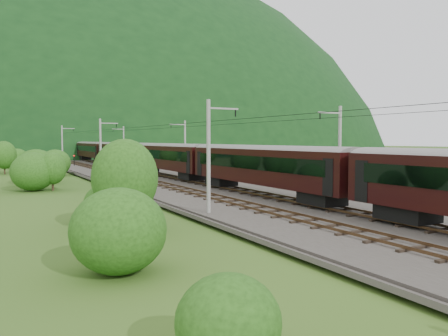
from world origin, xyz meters
TOP-DOWN VIEW (x-y plane):
  - ground at (0.00, 0.00)m, footprint 600.00×600.00m
  - railbed at (0.00, 10.00)m, footprint 14.00×220.00m
  - track_left at (-2.40, 10.00)m, footprint 2.40×220.00m
  - track_right at (2.40, 10.00)m, footprint 2.40×220.00m
  - catenary_left at (-6.12, 32.00)m, footprint 2.54×192.28m
  - catenary_right at (6.12, 32.00)m, footprint 2.54×192.28m
  - overhead_wires at (0.00, 10.00)m, footprint 4.83×198.00m
  - mountain_main at (0.00, 260.00)m, footprint 504.00×360.00m
  - train at (2.40, 29.01)m, footprint 3.10×171.85m
  - hazard_post_near at (-0.63, 57.10)m, footprint 0.15×0.15m
  - hazard_post_far at (0.05, 41.75)m, footprint 0.16×0.16m
  - signal at (-4.20, 62.83)m, footprint 0.23×0.23m
  - vegetation_left at (-13.77, 18.12)m, footprint 10.84×147.15m
  - vegetation_right at (11.07, 15.19)m, footprint 7.04×103.82m

SIDE VIEW (x-z plane):
  - ground at x=0.00m, z-range 0.00..0.00m
  - mountain_main at x=0.00m, z-range -122.00..122.00m
  - railbed at x=0.00m, z-range 0.00..0.30m
  - track_left at x=-2.40m, z-range 0.24..0.51m
  - track_right at x=2.40m, z-range 0.24..0.51m
  - hazard_post_near at x=-0.63m, z-range 0.30..1.69m
  - hazard_post_far at x=0.05m, z-range 0.30..1.77m
  - vegetation_right at x=11.07m, z-range -0.13..2.79m
  - signal at x=-4.20m, z-range 0.48..2.58m
  - vegetation_left at x=-13.77m, z-range -0.86..5.31m
  - train at x=2.40m, z-range 0.96..6.35m
  - catenary_left at x=-6.12m, z-range 0.50..8.50m
  - catenary_right at x=6.12m, z-range 0.50..8.50m
  - overhead_wires at x=0.00m, z-range 7.08..7.12m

